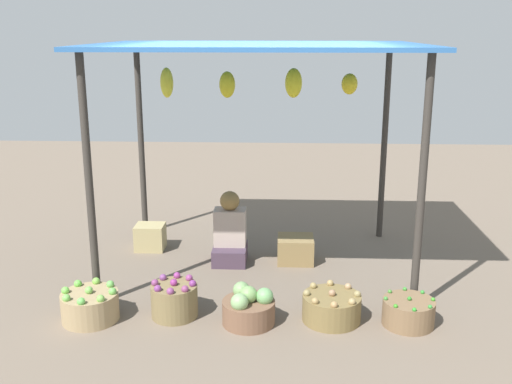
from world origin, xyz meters
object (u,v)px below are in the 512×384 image
(basket_potatoes, at_px, (332,307))
(basket_green_chilies, at_px, (408,312))
(basket_purple_onions, at_px, (174,300))
(wooden_crate_stacked_rear, at_px, (150,237))
(vendor_person, at_px, (230,235))
(wooden_crate_near_vendor, at_px, (295,249))
(basket_cabbages, at_px, (249,308))
(basket_green_apples, at_px, (90,306))

(basket_potatoes, relative_size, basket_green_chilies, 1.15)
(basket_purple_onions, xyz_separation_m, wooden_crate_stacked_rear, (-0.57, 1.62, -0.01))
(vendor_person, height_order, basket_green_chilies, vendor_person)
(basket_green_chilies, relative_size, wooden_crate_near_vendor, 1.14)
(basket_cabbages, xyz_separation_m, basket_green_chilies, (1.37, 0.04, -0.03))
(basket_potatoes, distance_m, wooden_crate_near_vendor, 1.37)
(vendor_person, distance_m, basket_green_chilies, 2.15)
(basket_purple_onions, bearing_deg, basket_green_apples, -172.12)
(wooden_crate_near_vendor, bearing_deg, basket_potatoes, -77.93)
(basket_green_apples, height_order, basket_potatoes, basket_green_apples)
(wooden_crate_near_vendor, bearing_deg, basket_green_apples, -141.78)
(vendor_person, xyz_separation_m, basket_potatoes, (1.00, -1.33, -0.18))
(basket_purple_onions, height_order, basket_green_chilies, basket_purple_onions)
(basket_green_apples, xyz_separation_m, basket_potatoes, (2.09, 0.08, -0.01))
(basket_purple_onions, height_order, basket_potatoes, basket_purple_onions)
(basket_purple_onions, distance_m, wooden_crate_near_vendor, 1.71)
(basket_green_apples, height_order, wooden_crate_near_vendor, basket_green_apples)
(basket_green_apples, distance_m, wooden_crate_near_vendor, 2.30)
(basket_green_apples, relative_size, basket_cabbages, 1.09)
(basket_cabbages, bearing_deg, wooden_crate_stacked_rear, 125.36)
(basket_cabbages, bearing_deg, vendor_person, 101.21)
(basket_purple_onions, xyz_separation_m, basket_cabbages, (0.66, -0.11, -0.01))
(basket_cabbages, bearing_deg, basket_green_chilies, 1.60)
(vendor_person, relative_size, basket_green_chilies, 1.76)
(vendor_person, xyz_separation_m, basket_cabbages, (0.28, -1.41, -0.16))
(basket_green_apples, relative_size, wooden_crate_near_vendor, 1.28)
(basket_cabbages, relative_size, wooden_crate_stacked_rear, 1.40)
(basket_green_apples, distance_m, basket_green_chilies, 2.74)
(basket_green_apples, bearing_deg, vendor_person, 52.04)
(basket_potatoes, relative_size, wooden_crate_stacked_rear, 1.56)
(basket_green_chilies, relative_size, wooden_crate_stacked_rear, 1.36)
(vendor_person, bearing_deg, basket_potatoes, -53.11)
(basket_green_chilies, bearing_deg, basket_green_apples, -179.32)
(vendor_person, distance_m, basket_potatoes, 1.67)
(vendor_person, bearing_deg, wooden_crate_near_vendor, 1.24)
(basket_green_apples, height_order, basket_cabbages, basket_cabbages)
(basket_purple_onions, relative_size, basket_cabbages, 0.90)
(basket_green_apples, height_order, wooden_crate_stacked_rear, basket_green_apples)
(basket_purple_onions, distance_m, wooden_crate_stacked_rear, 1.72)
(basket_purple_onions, height_order, wooden_crate_stacked_rear, basket_purple_onions)
(basket_purple_onions, bearing_deg, vendor_person, 73.88)
(basket_purple_onions, relative_size, basket_potatoes, 0.80)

